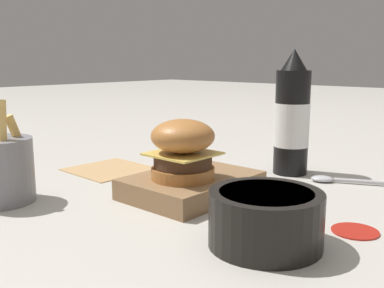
{
  "coord_description": "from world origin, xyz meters",
  "views": [
    {
      "loc": [
        -0.51,
        -0.44,
        0.21
      ],
      "look_at": [
        0.0,
        0.02,
        0.08
      ],
      "focal_mm": 42.0,
      "sensor_mm": 36.0,
      "label": 1
    }
  ],
  "objects_px": {
    "side_bowl": "(265,217)",
    "spoon": "(339,180)",
    "burger": "(183,149)",
    "serving_board": "(192,185)",
    "ketchup_bottle": "(292,119)"
  },
  "relations": [
    {
      "from": "burger",
      "to": "serving_board",
      "type": "bearing_deg",
      "value": 8.01
    },
    {
      "from": "serving_board",
      "to": "side_bowl",
      "type": "distance_m",
      "value": 0.21
    },
    {
      "from": "ketchup_bottle",
      "to": "side_bowl",
      "type": "distance_m",
      "value": 0.36
    },
    {
      "from": "burger",
      "to": "ketchup_bottle",
      "type": "relative_size",
      "value": 0.42
    },
    {
      "from": "spoon",
      "to": "serving_board",
      "type": "bearing_deg",
      "value": 31.37
    },
    {
      "from": "side_bowl",
      "to": "burger",
      "type": "bearing_deg",
      "value": 70.84
    },
    {
      "from": "serving_board",
      "to": "spoon",
      "type": "xyz_separation_m",
      "value": [
        0.22,
        -0.14,
        -0.01
      ]
    },
    {
      "from": "serving_board",
      "to": "side_bowl",
      "type": "relative_size",
      "value": 1.53
    },
    {
      "from": "spoon",
      "to": "burger",
      "type": "bearing_deg",
      "value": 34.65
    },
    {
      "from": "side_bowl",
      "to": "spoon",
      "type": "relative_size",
      "value": 0.86
    },
    {
      "from": "serving_board",
      "to": "ketchup_bottle",
      "type": "relative_size",
      "value": 0.87
    },
    {
      "from": "side_bowl",
      "to": "spoon",
      "type": "distance_m",
      "value": 0.32
    },
    {
      "from": "burger",
      "to": "spoon",
      "type": "distance_m",
      "value": 0.29
    },
    {
      "from": "ketchup_bottle",
      "to": "spoon",
      "type": "relative_size",
      "value": 1.51
    },
    {
      "from": "serving_board",
      "to": "burger",
      "type": "relative_size",
      "value": 2.08
    }
  ]
}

